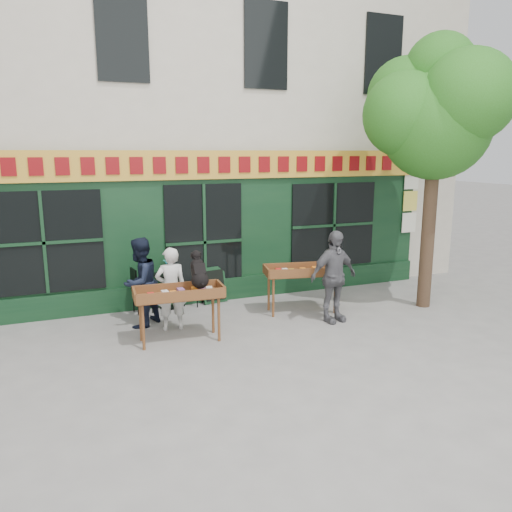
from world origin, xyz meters
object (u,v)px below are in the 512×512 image
(book_cart_center, at_px, (179,296))
(man_right, at_px, (333,277))
(dog, at_px, (199,269))
(woman, at_px, (171,289))
(book_cart_right, at_px, (302,273))
(man_left, at_px, (140,282))
(bistro_table, at_px, (168,283))

(book_cart_center, distance_m, man_right, 3.03)
(dog, xyz_separation_m, woman, (-0.35, 0.70, -0.51))
(book_cart_center, distance_m, book_cart_right, 2.81)
(woman, distance_m, book_cart_right, 2.73)
(book_cart_right, bearing_deg, man_left, -175.36)
(book_cart_center, bearing_deg, man_right, 2.29)
(man_right, bearing_deg, dog, 170.83)
(man_right, height_order, bistro_table, man_right)
(bistro_table, bearing_deg, man_right, -35.44)
(woman, bearing_deg, man_left, -35.47)
(book_cart_center, relative_size, bistro_table, 2.02)
(woman, bearing_deg, bistro_table, -95.38)
(book_cart_center, distance_m, man_left, 1.16)
(woman, xyz_separation_m, bistro_table, (0.20, 1.30, -0.24))
(dog, xyz_separation_m, man_left, (-0.85, 1.10, -0.44))
(dog, bearing_deg, book_cart_right, 20.71)
(book_cart_center, xyz_separation_m, dog, (0.35, -0.05, 0.47))
(bistro_table, bearing_deg, book_cart_center, -95.90)
(bistro_table, xyz_separation_m, man_left, (-0.70, -0.90, 0.31))
(bistro_table, bearing_deg, dog, -85.76)
(book_cart_right, distance_m, bistro_table, 2.84)
(book_cart_center, bearing_deg, book_cart_right, 17.62)
(woman, distance_m, man_left, 0.64)
(book_cart_center, relative_size, man_left, 0.90)
(book_cart_center, bearing_deg, man_left, 118.77)
(book_cart_right, relative_size, man_left, 0.93)
(dog, distance_m, woman, 0.93)
(man_right, bearing_deg, woman, 157.85)
(man_left, bearing_deg, book_cart_right, 129.22)
(man_left, bearing_deg, dog, 83.20)
(book_cart_center, xyz_separation_m, man_left, (-0.50, 1.05, 0.03))
(book_cart_center, relative_size, woman, 0.98)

